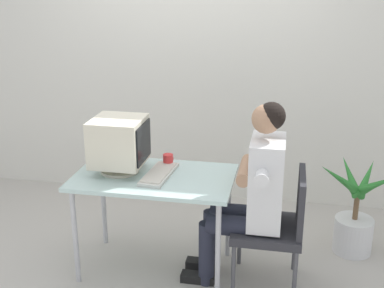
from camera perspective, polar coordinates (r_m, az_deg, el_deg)
ground_plane at (r=3.86m, az=-4.06°, el=-13.75°), size 12.00×12.00×0.00m
wall_back at (r=4.60m, az=3.78°, el=11.64°), size 8.00×0.10×3.00m
desk at (r=3.54m, az=-4.30°, el=-4.61°), size 1.11×0.67×0.74m
crt_monitor at (r=3.54m, az=-8.26°, el=0.21°), size 0.36×0.37×0.39m
keyboard at (r=3.50m, az=-3.78°, el=-3.42°), size 0.19×0.45×0.03m
office_chair at (r=3.49m, az=9.64°, el=-8.78°), size 0.46×0.46×0.84m
person_seated at (r=3.39m, az=6.84°, el=-5.16°), size 0.67×0.58×1.31m
potted_plant at (r=4.10m, az=17.99°, el=-7.77°), size 0.61×0.56×0.74m
desk_mug at (r=3.66m, az=-2.72°, el=-1.84°), size 0.07×0.08×0.09m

